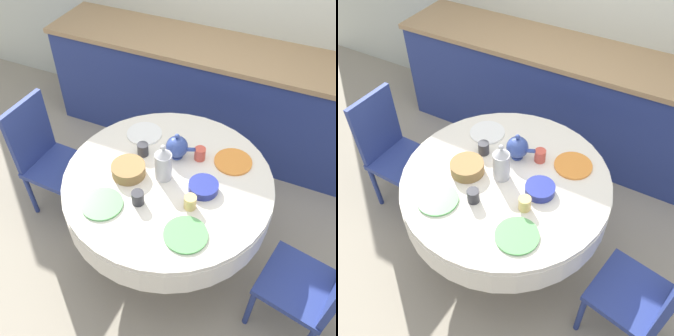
# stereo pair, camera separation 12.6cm
# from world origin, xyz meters

# --- Properties ---
(ground_plane) EXTENTS (12.00, 12.00, 0.00)m
(ground_plane) POSITION_xyz_m (0.00, 0.00, 0.00)
(ground_plane) COLOR #9E937F
(kitchen_counter) EXTENTS (3.24, 0.64, 0.94)m
(kitchen_counter) POSITION_xyz_m (0.00, 1.30, 0.47)
(kitchen_counter) COLOR navy
(kitchen_counter) RESTS_ON ground_plane
(dining_table) EXTENTS (1.28, 1.28, 0.74)m
(dining_table) POSITION_xyz_m (0.00, 0.00, 0.62)
(dining_table) COLOR tan
(dining_table) RESTS_ON ground_plane
(chair_left) EXTENTS (0.47, 0.47, 0.94)m
(chair_left) POSITION_xyz_m (0.97, -0.19, 0.51)
(chair_left) COLOR navy
(chair_left) RESTS_ON ground_plane
(chair_right) EXTENTS (0.41, 0.41, 0.94)m
(chair_right) POSITION_xyz_m (-0.99, 0.03, 0.51)
(chair_right) COLOR navy
(chair_right) RESTS_ON ground_plane
(plate_near_left) EXTENTS (0.24, 0.24, 0.01)m
(plate_near_left) POSITION_xyz_m (-0.25, -0.34, 0.75)
(plate_near_left) COLOR #5BA85B
(plate_near_left) RESTS_ON dining_table
(cup_near_left) EXTENTS (0.07, 0.07, 0.08)m
(cup_near_left) POSITION_xyz_m (-0.07, -0.25, 0.78)
(cup_near_left) COLOR #28282D
(cup_near_left) RESTS_ON dining_table
(plate_near_right) EXTENTS (0.24, 0.24, 0.01)m
(plate_near_right) POSITION_xyz_m (0.26, -0.34, 0.75)
(plate_near_right) COLOR #5BA85B
(plate_near_right) RESTS_ON dining_table
(cup_near_right) EXTENTS (0.07, 0.07, 0.08)m
(cup_near_right) POSITION_xyz_m (0.20, -0.16, 0.78)
(cup_near_right) COLOR #DBB766
(cup_near_right) RESTS_ON dining_table
(plate_far_left) EXTENTS (0.24, 0.24, 0.01)m
(plate_far_left) POSITION_xyz_m (-0.31, 0.29, 0.75)
(plate_far_left) COLOR white
(plate_far_left) RESTS_ON dining_table
(cup_far_left) EXTENTS (0.07, 0.07, 0.08)m
(cup_far_left) POSITION_xyz_m (-0.23, 0.12, 0.78)
(cup_far_left) COLOR #28282D
(cup_far_left) RESTS_ON dining_table
(plate_far_right) EXTENTS (0.24, 0.24, 0.01)m
(plate_far_right) POSITION_xyz_m (0.32, 0.28, 0.75)
(plate_far_right) COLOR orange
(plate_far_right) RESTS_ON dining_table
(cup_far_right) EXTENTS (0.07, 0.07, 0.08)m
(cup_far_right) POSITION_xyz_m (0.12, 0.23, 0.78)
(cup_far_right) COLOR #CC4C3D
(cup_far_right) RESTS_ON dining_table
(coffee_carafe) EXTENTS (0.10, 0.10, 0.26)m
(coffee_carafe) POSITION_xyz_m (-0.03, -0.01, 0.85)
(coffee_carafe) COLOR #B2B2B7
(coffee_carafe) RESTS_ON dining_table
(teapot) EXTENTS (0.19, 0.14, 0.18)m
(teapot) POSITION_xyz_m (-0.02, 0.19, 0.82)
(teapot) COLOR #33478E
(teapot) RESTS_ON dining_table
(bread_basket) EXTENTS (0.21, 0.21, 0.07)m
(bread_basket) POSITION_xyz_m (-0.23, -0.07, 0.78)
(bread_basket) COLOR olive
(bread_basket) RESTS_ON dining_table
(fruit_bowl) EXTENTS (0.18, 0.18, 0.05)m
(fruit_bowl) POSITION_xyz_m (0.23, -0.01, 0.77)
(fruit_bowl) COLOR navy
(fruit_bowl) RESTS_ON dining_table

